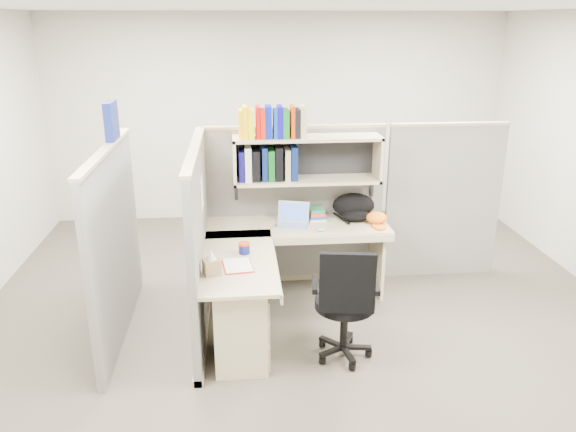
{
  "coord_description": "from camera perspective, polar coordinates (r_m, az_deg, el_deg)",
  "views": [
    {
      "loc": [
        -0.56,
        -4.46,
        2.58
      ],
      "look_at": [
        -0.12,
        0.25,
        0.93
      ],
      "focal_mm": 35.0,
      "sensor_mm": 36.0,
      "label": 1
    }
  ],
  "objects": [
    {
      "name": "backpack",
      "position": [
        5.54,
        6.79,
        0.9
      ],
      "size": [
        0.42,
        0.32,
        0.25
      ],
      "primitive_type": null,
      "rotation": [
        0.0,
        0.0,
        -0.01
      ],
      "color": "black",
      "rests_on": "desk"
    },
    {
      "name": "ground",
      "position": [
        5.18,
        1.63,
        -10.66
      ],
      "size": [
        6.0,
        6.0,
        0.0
      ],
      "primitive_type": "plane",
      "color": "#3B362D",
      "rests_on": "ground"
    },
    {
      "name": "book_stack",
      "position": [
        5.54,
        2.91,
        0.26
      ],
      "size": [
        0.18,
        0.23,
        0.11
      ],
      "primitive_type": null,
      "rotation": [
        0.0,
        0.0,
        0.05
      ],
      "color": "gray",
      "rests_on": "desk"
    },
    {
      "name": "tissue_box",
      "position": [
        4.36,
        -7.77,
        -4.69
      ],
      "size": [
        0.15,
        0.15,
        0.2
      ],
      "primitive_type": null,
      "rotation": [
        0.0,
        0.0,
        0.29
      ],
      "color": "#9A7F57",
      "rests_on": "desk"
    },
    {
      "name": "cubicle",
      "position": [
        5.19,
        -2.89,
        0.4
      ],
      "size": [
        3.79,
        1.84,
        1.95
      ],
      "color": "slate",
      "rests_on": "ground"
    },
    {
      "name": "task_chair",
      "position": [
        4.5,
        5.76,
        -10.52
      ],
      "size": [
        0.55,
        0.51,
        1.0
      ],
      "color": "black",
      "rests_on": "ground"
    },
    {
      "name": "laptop",
      "position": [
        5.33,
        0.38,
        0.12
      ],
      "size": [
        0.37,
        0.37,
        0.22
      ],
      "primitive_type": null,
      "rotation": [
        0.0,
        0.0,
        -0.28
      ],
      "color": "#B2B2B7",
      "rests_on": "desk"
    },
    {
      "name": "loose_paper",
      "position": [
        4.53,
        -5.13,
        -4.98
      ],
      "size": [
        0.25,
        0.31,
        0.0
      ],
      "primitive_type": null,
      "rotation": [
        0.0,
        0.0,
        0.12
      ],
      "color": "white",
      "rests_on": "desk"
    },
    {
      "name": "desk",
      "position": [
        4.69,
        -2.89,
        -7.96
      ],
      "size": [
        1.74,
        1.75,
        0.73
      ],
      "color": "tan",
      "rests_on": "ground"
    },
    {
      "name": "room_shell",
      "position": [
        4.59,
        1.82,
        7.13
      ],
      "size": [
        6.0,
        6.0,
        6.0
      ],
      "color": "#AFAC9E",
      "rests_on": "ground"
    },
    {
      "name": "snack_canister",
      "position": [
        4.72,
        -4.47,
        -3.26
      ],
      "size": [
        0.1,
        0.1,
        0.1
      ],
      "color": "navy",
      "rests_on": "desk"
    },
    {
      "name": "orange_cap",
      "position": [
        5.47,
        9.0,
        -0.18
      ],
      "size": [
        0.21,
        0.24,
        0.11
      ],
      "primitive_type": null,
      "rotation": [
        0.0,
        0.0,
        -0.03
      ],
      "color": "orange",
      "rests_on": "desk"
    },
    {
      "name": "paper_cup",
      "position": [
        5.49,
        0.81,
        0.02
      ],
      "size": [
        0.07,
        0.07,
        0.09
      ],
      "primitive_type": "cylinder",
      "rotation": [
        0.0,
        0.0,
        0.14
      ],
      "color": "white",
      "rests_on": "desk"
    },
    {
      "name": "mouse",
      "position": [
        5.22,
        3.42,
        -1.4
      ],
      "size": [
        0.09,
        0.07,
        0.03
      ],
      "primitive_type": "ellipsoid",
      "rotation": [
        0.0,
        0.0,
        0.14
      ],
      "color": "#8CA2C6",
      "rests_on": "desk"
    }
  ]
}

